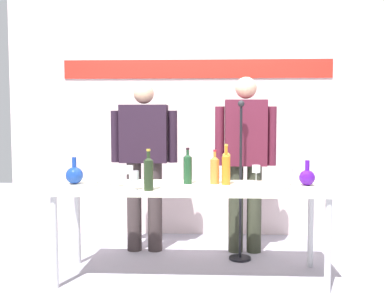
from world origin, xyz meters
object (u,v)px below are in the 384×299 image
Objects in this scene: wine_glass_left_0 at (93,171)px; wine_glass_right_4 at (289,172)px; decanter_blue_left at (74,175)px; wine_glass_left_1 at (91,173)px; wine_bottle_1 at (149,172)px; wine_glass_right_2 at (284,174)px; wine_bottle_4 at (226,165)px; wine_glass_left_5 at (107,172)px; microphone_stand at (240,208)px; wine_glass_right_3 at (277,179)px; wine_glass_right_0 at (287,176)px; wine_bottle_3 at (215,169)px; wine_bottle_0 at (188,168)px; wine_glass_left_3 at (117,174)px; wine_glass_right_1 at (256,169)px; wine_glass_left_2 at (134,176)px; wine_glass_left_4 at (130,170)px; wine_bottle_2 at (226,168)px; presenter_right at (245,154)px; decanter_blue_right at (307,177)px; presenter_left at (144,155)px; display_table at (191,193)px.

wine_glass_right_4 reaches higher than wine_glass_left_0.
decanter_blue_left is 1.47× the size of wine_glass_left_1.
wine_glass_right_2 is (1.03, 0.15, -0.02)m from wine_bottle_1.
decanter_blue_left is 0.71× the size of wine_bottle_4.
microphone_stand is (1.11, 0.47, -0.38)m from wine_glass_left_5.
wine_bottle_1 is 2.22× the size of wine_glass_right_3.
wine_bottle_3 is at bearing 150.12° from wine_glass_right_0.
wine_glass_right_2 is at bearing -15.04° from wine_bottle_0.
wine_glass_left_3 is at bearing 174.80° from wine_glass_right_0.
wine_glass_left_3 is at bearing -163.16° from wine_glass_right_1.
wine_bottle_0 reaches higher than wine_glass_left_2.
wine_bottle_0 reaches higher than wine_glass_right_4.
wine_glass_left_0 is at bearing 169.69° from wine_glass_right_0.
wine_bottle_4 reaches higher than wine_bottle_1.
wine_bottle_0 reaches higher than wine_glass_left_4.
wine_glass_left_1 is at bearing 179.54° from wine_glass_right_2.
wine_glass_left_1 is (-1.07, -0.16, -0.03)m from wine_bottle_2.
wine_glass_right_0 is at bearing 2.53° from wine_bottle_1.
wine_glass_left_0 is 0.16m from wine_glass_left_5.
presenter_right is at bearing 36.28° from wine_glass_left_3.
wine_glass_left_0 is at bearing -178.20° from wine_bottle_0.
wine_bottle_2 is 0.32m from wine_glass_right_1.
presenter_right is 1.16× the size of microphone_stand.
wine_glass_right_0 is at bearing -5.20° from wine_glass_left_3.
decanter_blue_right is 1.46× the size of wine_glass_left_0.
wine_bottle_0 is at bearing -52.83° from presenter_left.
wine_bottle_3 is (0.68, -0.59, -0.06)m from presenter_left.
wine_glass_right_4 is (0.14, 0.30, 0.01)m from wine_glass_right_3.
wine_glass_right_1 is at bearing 30.68° from wine_bottle_1.
decanter_blue_right is at bearing 35.62° from wine_glass_right_2.
presenter_right is 0.67m from wine_bottle_3.
wine_glass_right_4 is (0.51, -0.03, -0.03)m from wine_bottle_2.
display_table is 14.95× the size of wine_glass_left_2.
wine_bottle_1 is 0.94× the size of wine_bottle_2.
wine_glass_left_3 is (-1.51, -0.13, 0.03)m from decanter_blue_right.
decanter_blue_right is 1.46× the size of wine_glass_right_3.
wine_glass_right_4 is at bearing 64.68° from wine_glass_right_3.
microphone_stand is at bearing 107.20° from wine_glass_right_3.
display_table is at bearing -125.12° from presenter_right.
wine_bottle_1 is at bearing -151.62° from wine_bottle_2.
wine_glass_left_1 is 1.08× the size of wine_glass_left_3.
wine_bottle_4 is at bearing 42.91° from display_table.
wine_bottle_2 is 2.04× the size of wine_glass_right_2.
presenter_left is 5.20× the size of wine_bottle_1.
wine_bottle_3 is 0.58m from wine_glass_right_3.
wine_glass_left_5 is at bearing -124.03° from wine_glass_left_4.
wine_glass_right_0 is at bearing -31.44° from wine_bottle_2.
wine_glass_left_3 is at bearing 138.08° from wine_glass_left_2.
wine_glass_left_0 is at bearing 98.94° from wine_glass_left_1.
wine_bottle_0 is at bearing 9.63° from wine_glass_left_5.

